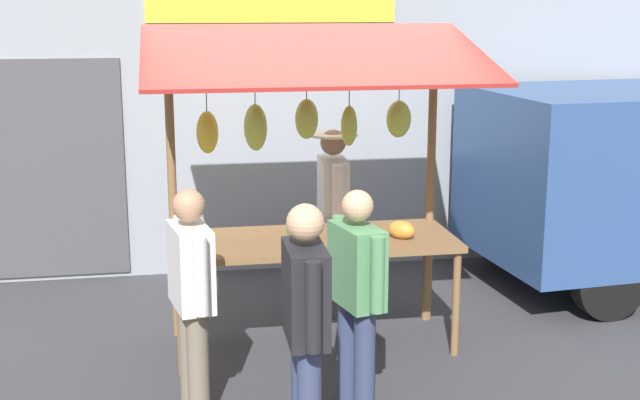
% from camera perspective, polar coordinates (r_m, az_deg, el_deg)
% --- Properties ---
extents(ground_plane, '(40.00, 40.00, 0.00)m').
position_cam_1_polar(ground_plane, '(7.03, -0.44, -9.44)').
color(ground_plane, '#38383D').
extents(street_backdrop, '(9.00, 0.30, 3.40)m').
position_cam_1_polar(street_backdrop, '(8.72, -3.23, 6.48)').
color(street_backdrop, '#8C939E').
rests_on(street_backdrop, ground).
extents(market_stall, '(2.50, 1.46, 2.50)m').
position_cam_1_polar(market_stall, '(6.64, -0.55, 3.12)').
color(market_stall, brown).
rests_on(market_stall, ground).
extents(vendor_with_sunhat, '(0.42, 0.69, 1.61)m').
position_cam_1_polar(vendor_with_sunhat, '(7.49, 0.85, -0.39)').
color(vendor_with_sunhat, '#4C4C51').
rests_on(vendor_with_sunhat, ground).
extents(shopper_with_ponytail, '(0.23, 0.68, 1.58)m').
position_cam_1_polar(shopper_with_ponytail, '(5.01, -0.95, -7.77)').
color(shopper_with_ponytail, navy).
rests_on(shopper_with_ponytail, ground).
extents(shopper_with_shopping_bag, '(0.30, 0.66, 1.53)m').
position_cam_1_polar(shopper_with_shopping_bag, '(5.66, -8.42, -5.82)').
color(shopper_with_shopping_bag, '#726656').
rests_on(shopper_with_shopping_bag, ground).
extents(shopper_in_grey_tee, '(0.32, 0.64, 1.51)m').
position_cam_1_polar(shopper_in_grey_tee, '(5.67, 2.42, -5.79)').
color(shopper_in_grey_tee, navy).
rests_on(shopper_in_grey_tee, ground).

